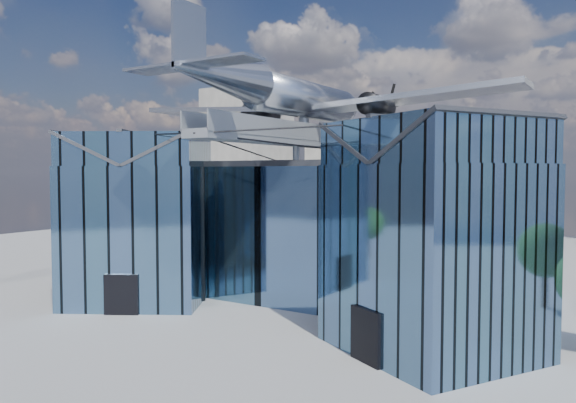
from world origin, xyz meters
The scene contains 4 objects.
ground_plane centered at (0.00, 0.00, 0.00)m, with size 120.00×120.00×0.00m, color gray.
museum centered at (0.00, 5.82, 5.54)m, with size 32.88×24.50×17.60m.
bg_towers centered at (1.45, 50.49, 10.01)m, with size 77.00×24.50×26.00m.
tree_side_w centered at (-31.94, 11.51, 3.75)m, with size 3.95×3.95×5.55m.
Camera 1 is at (19.37, -28.77, 9.11)m, focal length 35.00 mm.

